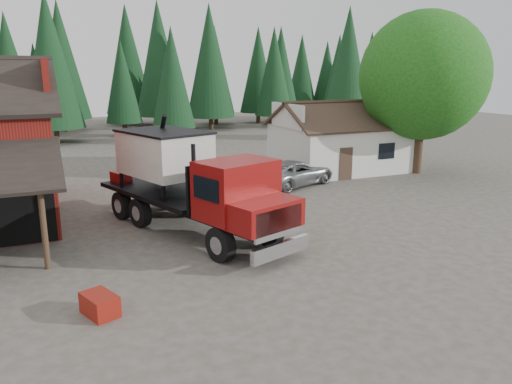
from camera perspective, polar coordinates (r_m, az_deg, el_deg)
name	(u,v)px	position (r m, az deg, el deg)	size (l,w,h in m)	color
ground	(224,265)	(17.44, -3.63, -8.32)	(120.00, 120.00, 0.00)	#4A433A
farmhouse	(340,145)	(34.06, 9.58, 5.33)	(8.60, 6.42, 4.65)	silver
deciduous_tree	(424,81)	(33.75, 18.60, 11.97)	(8.00, 8.00, 10.20)	#382619
conifer_backdrop	(93,132)	(57.86, -18.08, 6.59)	(76.00, 16.00, 16.00)	black
near_pine_b	(172,78)	(46.65, -9.55, 12.76)	(3.96, 3.96, 10.40)	#382619
near_pine_c	(348,66)	(49.52, 10.45, 13.94)	(4.84, 4.84, 12.40)	#382619
near_pine_d	(50,60)	(49.26, -22.51, 13.73)	(5.28, 5.28, 13.40)	#382619
feed_truck	(190,180)	(20.48, -7.58, 1.37)	(6.05, 10.74, 4.70)	black
silver_car	(295,173)	(29.17, 4.44, 2.21)	(2.42, 5.25, 1.46)	#97999E
equip_box	(100,305)	(14.65, -17.42, -12.18)	(0.70, 1.10, 0.60)	maroon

